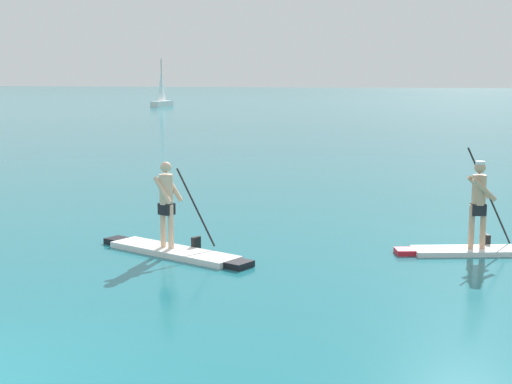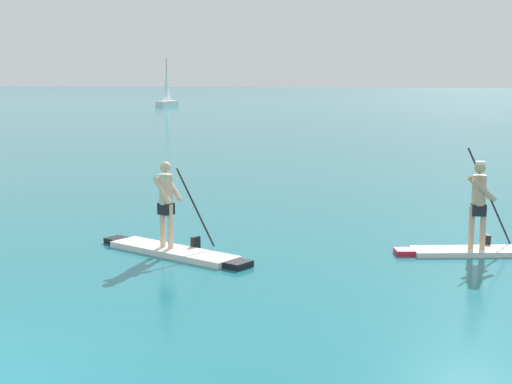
% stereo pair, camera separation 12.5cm
% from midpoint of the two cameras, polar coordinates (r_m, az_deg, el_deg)
% --- Properties ---
extents(paddleboarder_mid_center, '(3.46, 1.67, 1.79)m').
position_cam_midpoint_polar(paddleboarder_mid_center, '(14.22, -6.64, -3.45)').
color(paddleboarder_mid_center, white).
rests_on(paddleboarder_mid_center, ground).
extents(paddleboarder_far_right, '(3.43, 1.51, 2.04)m').
position_cam_midpoint_polar(paddleboarder_far_right, '(14.83, 16.87, -3.13)').
color(paddleboarder_far_right, white).
rests_on(paddleboarder_far_right, ground).
extents(sailboat_left_horizon, '(1.01, 4.15, 5.30)m').
position_cam_midpoint_polar(sailboat_left_horizon, '(84.56, -7.27, 7.01)').
color(sailboat_left_horizon, white).
rests_on(sailboat_left_horizon, ground).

